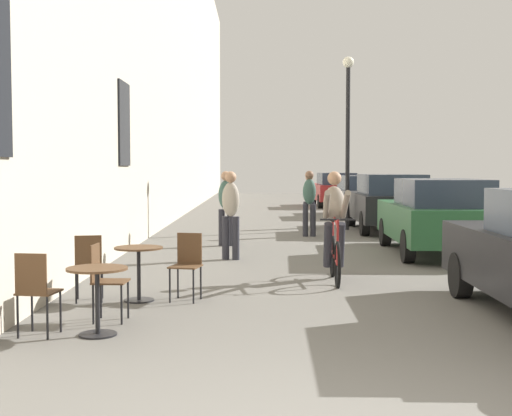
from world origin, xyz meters
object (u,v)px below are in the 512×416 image
at_px(parked_car_second, 435,215).
at_px(parked_car_fourth, 357,195).
at_px(cafe_chair_mid_toward_wall, 185,261).
at_px(pedestrian_far, 307,199).
at_px(cafe_table_mid, 136,262).
at_px(cafe_table_near, 95,286).
at_px(cafe_chair_near_toward_wall, 33,288).
at_px(pedestrian_furthest, 307,197).
at_px(parked_car_third, 386,202).
at_px(parked_car_fifth, 333,189).
at_px(cafe_chair_mid_toward_street, 86,263).
at_px(street_lamp, 345,120).
at_px(cafe_chair_near_toward_street, 102,277).
at_px(cyclist_on_bicycle, 332,229).
at_px(pedestrian_near, 228,210).
at_px(pedestrian_mid, 224,204).

distance_m(parked_car_second, parked_car_fourth, 11.27).
relative_size(cafe_chair_mid_toward_wall, pedestrian_far, 0.53).
relative_size(cafe_table_mid, cafe_chair_mid_toward_wall, 0.81).
distance_m(cafe_table_near, parked_car_second, 8.68).
xyz_separation_m(cafe_chair_near_toward_wall, pedestrian_furthest, (3.84, 13.04, 0.38)).
relative_size(parked_car_third, parked_car_fifth, 1.03).
xyz_separation_m(cafe_table_near, cafe_chair_mid_toward_street, (-0.53, 1.81, -0.00)).
bearing_deg(street_lamp, pedestrian_furthest, 154.79).
distance_m(street_lamp, parked_car_second, 6.20).
bearing_deg(parked_car_third, cafe_table_near, -114.02).
height_order(cafe_chair_near_toward_street, cafe_chair_mid_toward_street, same).
distance_m(cafe_chair_near_toward_wall, cafe_table_mid, 2.10).
xyz_separation_m(cyclist_on_bicycle, pedestrian_near, (-1.72, 2.45, 0.15)).
height_order(cafe_table_near, parked_car_fifth, parked_car_fifth).
distance_m(cafe_chair_mid_toward_street, cyclist_on_bicycle, 3.87).
bearing_deg(parked_car_fifth, pedestrian_furthest, -100.31).
distance_m(pedestrian_far, street_lamp, 3.13).
height_order(cyclist_on_bicycle, parked_car_fourth, cyclist_on_bicycle).
bearing_deg(parked_car_fourth, parked_car_third, -91.00).
bearing_deg(pedestrian_mid, pedestrian_far, 46.35).
distance_m(cafe_chair_near_toward_wall, pedestrian_far, 11.26).
height_order(pedestrian_mid, parked_car_fourth, pedestrian_mid).
relative_size(cafe_chair_mid_toward_street, pedestrian_furthest, 0.55).
distance_m(cafe_chair_mid_toward_wall, pedestrian_near, 4.12).
bearing_deg(parked_car_third, cafe_table_mid, -117.35).
height_order(cafe_chair_mid_toward_wall, pedestrian_near, pedestrian_near).
relative_size(cafe_chair_near_toward_wall, pedestrian_near, 0.52).
bearing_deg(pedestrian_far, cafe_chair_mid_toward_street, -112.19).
distance_m(cafe_chair_near_toward_street, cyclist_on_bicycle, 4.17).
xyz_separation_m(cafe_table_mid, parked_car_fourth, (5.35, 16.21, 0.25)).
bearing_deg(pedestrian_furthest, parked_car_fifth, 79.69).
xyz_separation_m(pedestrian_near, parked_car_fifth, (4.08, 18.17, -0.16)).
xyz_separation_m(cafe_chair_near_toward_street, parked_car_fourth, (5.54, 17.43, 0.25)).
xyz_separation_m(cafe_chair_near_toward_street, cafe_chair_mid_toward_wall, (0.83, 1.29, 0.00)).
xyz_separation_m(cafe_chair_mid_toward_street, parked_car_fourth, (5.99, 16.29, 0.25)).
bearing_deg(pedestrian_furthest, cafe_chair_mid_toward_street, -108.57).
distance_m(pedestrian_near, pedestrian_far, 4.89).
xyz_separation_m(pedestrian_furthest, street_lamp, (1.05, -0.49, 2.21)).
relative_size(pedestrian_furthest, parked_car_third, 0.36).
xyz_separation_m(cafe_chair_near_toward_wall, parked_car_second, (5.98, 6.90, 0.28)).
xyz_separation_m(pedestrian_furthest, parked_car_fifth, (2.04, 11.24, -0.10)).
relative_size(cyclist_on_bicycle, pedestrian_far, 1.04).
bearing_deg(cyclist_on_bicycle, parked_car_fifth, 83.46).
relative_size(cafe_chair_mid_toward_street, pedestrian_mid, 0.53).
xyz_separation_m(cafe_chair_near_toward_wall, parked_car_fifth, (5.89, 24.28, 0.28)).
relative_size(cafe_chair_near_toward_street, pedestrian_furthest, 0.55).
height_order(cafe_table_near, parked_car_fourth, parked_car_fourth).
bearing_deg(pedestrian_far, cafe_table_mid, -108.65).
bearing_deg(cafe_chair_near_toward_street, cafe_chair_near_toward_wall, -126.16).
bearing_deg(parked_car_fourth, cafe_table_mid, -108.26).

